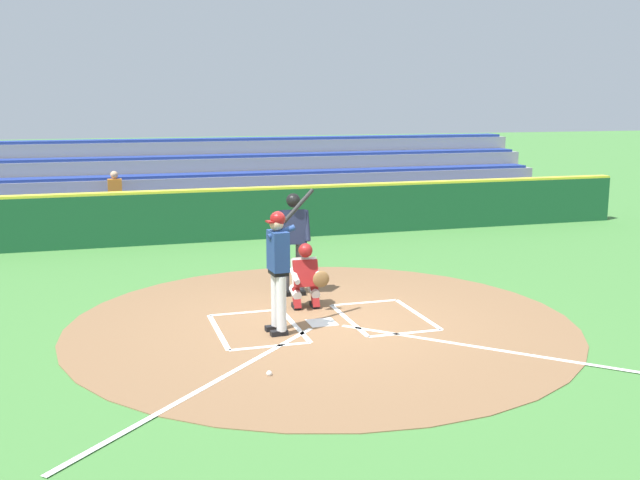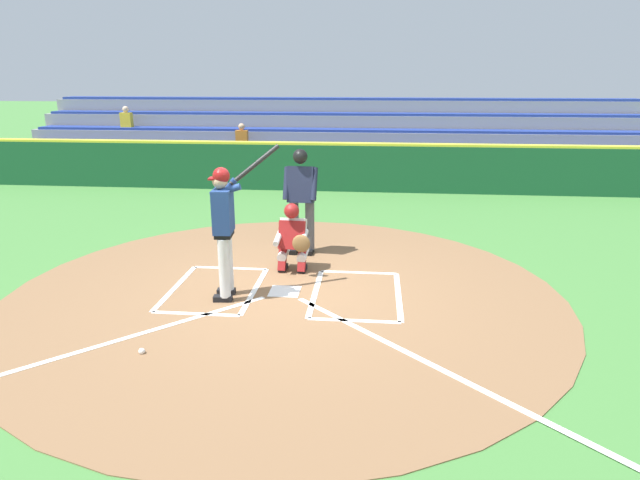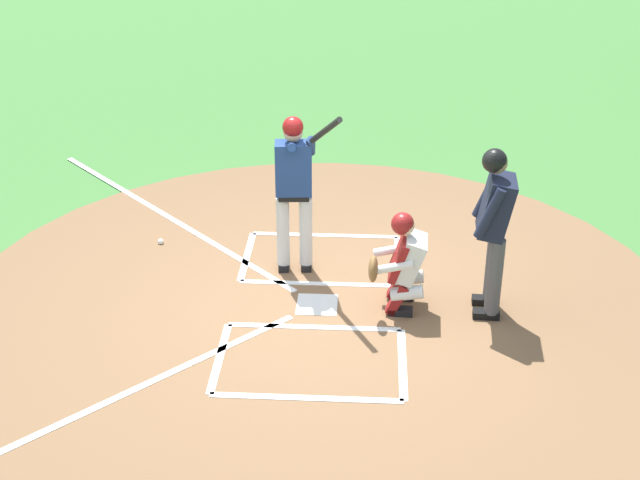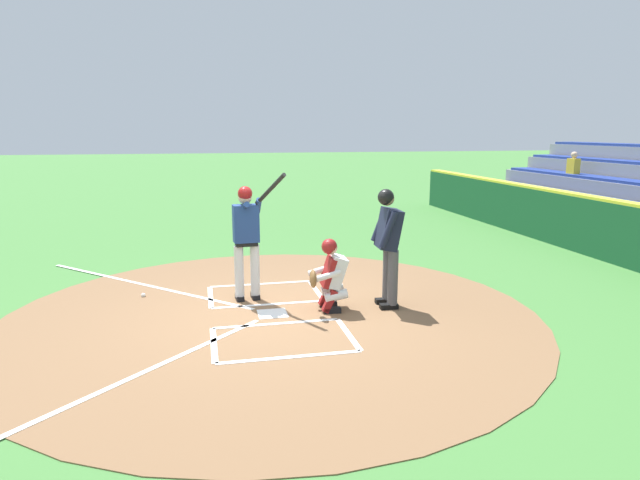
% 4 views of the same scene
% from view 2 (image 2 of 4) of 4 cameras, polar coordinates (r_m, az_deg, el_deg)
% --- Properties ---
extents(ground_plane, '(120.00, 120.00, 0.00)m').
position_cam_2_polar(ground_plane, '(8.02, -3.70, -5.47)').
color(ground_plane, '#427A38').
extents(dirt_circle, '(8.00, 8.00, 0.01)m').
position_cam_2_polar(dirt_circle, '(8.02, -3.70, -5.43)').
color(dirt_circle, brown).
rests_on(dirt_circle, ground).
extents(home_plate_and_chalk, '(7.93, 4.91, 0.01)m').
position_cam_2_polar(home_plate_and_chalk, '(7.22, -4.84, -7.98)').
color(home_plate_and_chalk, white).
rests_on(home_plate_and_chalk, dirt_circle).
extents(batter, '(0.90, 0.77, 2.13)m').
position_cam_2_polar(batter, '(7.56, -9.96, 1.72)').
color(batter, silver).
rests_on(batter, ground).
extents(catcher, '(0.59, 0.63, 1.13)m').
position_cam_2_polar(catcher, '(8.67, -2.84, 0.39)').
color(catcher, black).
rests_on(catcher, ground).
extents(plate_umpire, '(0.60, 0.43, 1.86)m').
position_cam_2_polar(plate_umpire, '(9.42, -1.98, 4.79)').
color(plate_umpire, '#4C4C51').
rests_on(plate_umpire, ground).
extents(baseball, '(0.07, 0.07, 0.07)m').
position_cam_2_polar(baseball, '(6.63, -18.15, -11.00)').
color(baseball, white).
rests_on(baseball, ground).
extents(backstop_wall, '(22.00, 0.36, 1.31)m').
position_cam_2_polar(backstop_wall, '(15.06, 0.88, 7.67)').
color(backstop_wall, '#19512D').
rests_on(backstop_wall, ground).
extents(bleacher_stand, '(20.00, 4.25, 2.33)m').
position_cam_2_polar(bleacher_stand, '(18.26, 1.77, 9.90)').
color(bleacher_stand, gray).
rests_on(bleacher_stand, ground).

